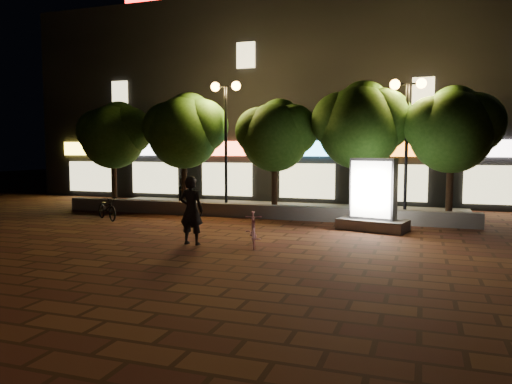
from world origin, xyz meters
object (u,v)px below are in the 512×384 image
at_px(tree_far_right, 453,126).
at_px(scooter_parked, 107,208).
at_px(street_lamp_right, 407,112).
at_px(pedestrian, 185,187).
at_px(tree_far_left, 115,133).
at_px(tree_mid, 276,133).
at_px(scooter_pink, 253,230).
at_px(street_lamp_left, 226,113).
at_px(tree_right, 361,122).
at_px(rider, 191,210).
at_px(tree_left, 185,128).
at_px(ad_kiosk, 373,201).

height_order(tree_far_right, scooter_parked, tree_far_right).
relative_size(street_lamp_right, pedestrian, 3.21).
bearing_deg(tree_far_left, tree_mid, -0.00).
bearing_deg(tree_far_left, scooter_parked, -59.56).
distance_m(street_lamp_right, scooter_pink, 8.09).
bearing_deg(street_lamp_left, street_lamp_right, 0.00).
xyz_separation_m(tree_right, rider, (-3.63, -6.92, -2.64)).
height_order(tree_far_left, tree_far_right, tree_far_right).
height_order(tree_left, pedestrian, tree_left).
relative_size(tree_left, tree_far_right, 1.03).
height_order(tree_far_left, scooter_pink, tree_far_left).
relative_size(tree_far_right, scooter_parked, 2.91).
bearing_deg(pedestrian, tree_far_right, -88.33).
relative_size(ad_kiosk, scooter_pink, 1.53).
relative_size(street_lamp_right, scooter_parked, 3.04).
distance_m(scooter_parked, pedestrian, 5.20).
height_order(tree_far_right, rider, tree_far_right).
bearing_deg(tree_mid, tree_right, 0.00).
xyz_separation_m(ad_kiosk, rider, (-4.40, -3.99, 0.00)).
xyz_separation_m(tree_right, scooter_pink, (-1.97, -6.63, -3.11)).
xyz_separation_m(tree_mid, street_lamp_left, (-2.05, -0.26, 0.81)).
height_order(street_lamp_left, scooter_pink, street_lamp_left).
xyz_separation_m(ad_kiosk, pedestrian, (-8.86, 4.36, -0.07)).
distance_m(ad_kiosk, scooter_pink, 4.62).
bearing_deg(tree_mid, street_lamp_left, -172.69).
distance_m(street_lamp_left, street_lamp_right, 7.00).
xyz_separation_m(tree_mid, tree_far_right, (6.50, 0.00, 0.15)).
relative_size(tree_left, scooter_pink, 3.25).
bearing_deg(tree_far_left, ad_kiosk, -14.22).
height_order(tree_right, ad_kiosk, tree_right).
bearing_deg(tree_far_right, tree_left, 180.00).
distance_m(tree_far_right, street_lamp_right, 1.66).
relative_size(tree_mid, street_lamp_left, 0.87).
xyz_separation_m(tree_mid, pedestrian, (-4.79, 1.43, -2.36)).
bearing_deg(scooter_pink, tree_far_right, 31.59).
xyz_separation_m(street_lamp_right, scooter_parked, (-10.26, -3.46, -3.46)).
bearing_deg(ad_kiosk, tree_left, 160.02).
height_order(street_lamp_left, scooter_parked, street_lamp_left).
bearing_deg(tree_mid, scooter_pink, -78.60).
xyz_separation_m(scooter_parked, pedestrian, (0.52, 5.16, 0.42)).
bearing_deg(tree_far_right, tree_far_left, -180.00).
bearing_deg(tree_left, tree_mid, -0.00).
height_order(tree_far_left, street_lamp_right, street_lamp_right).
bearing_deg(tree_left, scooter_parked, -109.41).
relative_size(tree_left, ad_kiosk, 2.12).
bearing_deg(ad_kiosk, tree_far_left, 165.78).
xyz_separation_m(tree_far_left, tree_far_right, (14.00, 0.00, 0.08)).
bearing_deg(scooter_pink, street_lamp_right, 39.95).
bearing_deg(tree_far_left, scooter_pink, -36.89).
bearing_deg(tree_mid, tree_far_left, 180.00).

